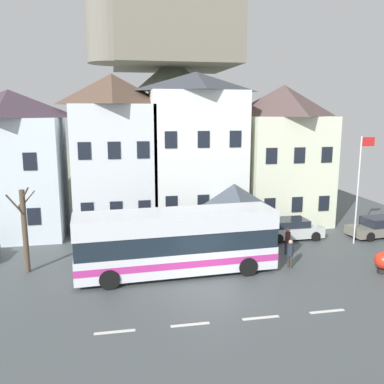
# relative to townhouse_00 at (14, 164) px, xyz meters

# --- Properties ---
(ground_plane) EXTENTS (40.00, 60.00, 0.07)m
(ground_plane) POSITION_rel_townhouse_00_xyz_m (10.96, -12.00, -4.96)
(ground_plane) COLOR #495051
(townhouse_00) EXTENTS (6.44, 6.06, 9.87)m
(townhouse_00) POSITION_rel_townhouse_00_xyz_m (0.00, 0.00, 0.00)
(townhouse_00) COLOR silver
(townhouse_00) RESTS_ON ground_plane
(townhouse_01) EXTENTS (5.52, 6.13, 10.99)m
(townhouse_01) POSITION_rel_townhouse_00_xyz_m (6.74, 0.03, 0.56)
(townhouse_01) COLOR silver
(townhouse_01) RESTS_ON ground_plane
(townhouse_02) EXTENTS (6.53, 5.18, 11.17)m
(townhouse_02) POSITION_rel_townhouse_00_xyz_m (12.57, -0.44, 0.65)
(townhouse_02) COLOR white
(townhouse_02) RESTS_ON ground_plane
(townhouse_03) EXTENTS (6.19, 6.25, 10.38)m
(townhouse_03) POSITION_rel_townhouse_00_xyz_m (19.41, 0.10, 0.25)
(townhouse_03) COLOR silver
(townhouse_03) RESTS_ON ground_plane
(hilltop_castle) EXTENTS (34.06, 34.06, 21.08)m
(hilltop_castle) POSITION_rel_townhouse_00_xyz_m (13.69, 18.98, 3.03)
(hilltop_castle) COLOR #676E5B
(hilltop_castle) RESTS_ON ground_plane
(transit_bus) EXTENTS (10.60, 3.05, 3.37)m
(transit_bus) POSITION_rel_townhouse_00_xyz_m (9.76, -9.32, -3.23)
(transit_bus) COLOR silver
(transit_bus) RESTS_ON ground_plane
(bus_shelter) EXTENTS (3.60, 3.60, 3.99)m
(bus_shelter) POSITION_rel_townhouse_00_xyz_m (14.06, -5.24, -1.76)
(bus_shelter) COLOR #473D33
(bus_shelter) RESTS_ON ground_plane
(parked_car_01) EXTENTS (4.60, 2.25, 1.34)m
(parked_car_01) POSITION_rel_townhouse_00_xyz_m (24.56, -5.31, -4.28)
(parked_car_01) COLOR slate
(parked_car_01) RESTS_ON ground_plane
(parked_car_02) EXTENTS (3.98, 2.03, 1.35)m
(parked_car_02) POSITION_rel_townhouse_00_xyz_m (18.27, -4.64, -4.27)
(parked_car_02) COLOR silver
(parked_car_02) RESTS_ON ground_plane
(pedestrian_00) EXTENTS (0.32, 0.32, 1.61)m
(pedestrian_00) POSITION_rel_townhouse_00_xyz_m (16.74, -7.62, -3.99)
(pedestrian_00) COLOR #2D2D38
(pedestrian_00) RESTS_ON ground_plane
(pedestrian_01) EXTENTS (0.35, 0.35, 1.59)m
(pedestrian_01) POSITION_rel_townhouse_00_xyz_m (15.99, -9.66, -4.01)
(pedestrian_01) COLOR #38332D
(pedestrian_01) RESTS_ON ground_plane
(public_bench) EXTENTS (1.53, 0.48, 0.87)m
(public_bench) POSITION_rel_townhouse_00_xyz_m (12.71, -3.19, -4.47)
(public_bench) COLOR brown
(public_bench) RESTS_ON ground_plane
(flagpole) EXTENTS (0.95, 0.10, 6.94)m
(flagpole) POSITION_rel_townhouse_00_xyz_m (21.95, -6.45, -0.91)
(flagpole) COLOR silver
(flagpole) RESTS_ON ground_plane
(harbour_buoy) EXTENTS (0.93, 0.93, 1.18)m
(harbour_buoy) POSITION_rel_townhouse_00_xyz_m (20.52, -11.33, -4.27)
(harbour_buoy) COLOR black
(harbour_buoy) RESTS_ON ground_plane
(bare_tree_00) EXTENTS (1.40, 2.22, 4.83)m
(bare_tree_00) POSITION_rel_townhouse_00_xyz_m (1.95, -7.62, -2.51)
(bare_tree_00) COLOR brown
(bare_tree_00) RESTS_ON ground_plane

